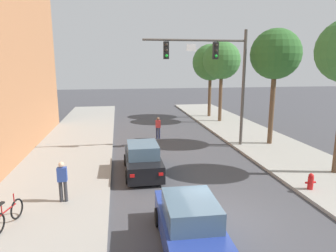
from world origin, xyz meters
TOP-DOWN VIEW (x-y plane):
  - ground_plane at (0.00, 0.00)m, footprint 120.00×120.00m
  - sidewalk_left at (-6.50, 0.00)m, footprint 5.00×60.00m
  - traffic_signal_mast at (2.72, 9.13)m, footprint 6.67×0.38m
  - car_lead_black at (-2.39, 5.07)m, footprint 1.84×4.24m
  - car_following_blue at (-1.52, -1.50)m, footprint 1.92×4.28m
  - pedestrian_sidewalk_left_walker at (-5.78, 2.03)m, footprint 0.36×0.22m
  - pedestrian_crossing_road at (-0.65, 12.19)m, footprint 0.36×0.22m
  - bicycle_leaning at (-7.29, 0.39)m, footprint 0.50×1.73m
  - fire_hydrant at (4.61, 1.52)m, footprint 0.48×0.24m
  - street_tree_second at (6.68, 9.06)m, footprint 3.27×3.27m
  - street_tree_third at (6.07, 17.68)m, footprint 3.48×3.48m
  - street_tree_farthest at (5.89, 20.54)m, footprint 3.67×3.67m

SIDE VIEW (x-z plane):
  - ground_plane at x=0.00m, z-range 0.00..0.00m
  - sidewalk_left at x=-6.50m, z-range 0.00..0.15m
  - fire_hydrant at x=4.61m, z-range 0.15..0.87m
  - bicycle_leaning at x=-7.29m, z-range 0.05..1.03m
  - car_lead_black at x=-2.39m, z-range -0.08..1.52m
  - car_following_blue at x=-1.52m, z-range -0.08..1.52m
  - pedestrian_crossing_road at x=-0.65m, z-range 0.09..1.73m
  - pedestrian_sidewalk_left_walker at x=-5.78m, z-range 0.24..1.88m
  - traffic_signal_mast at x=2.72m, z-range 1.60..9.10m
  - street_tree_farthest at x=5.89m, z-range 1.97..9.35m
  - street_tree_third at x=6.07m, z-range 2.10..9.54m
  - street_tree_second at x=6.68m, z-range 2.28..9.91m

